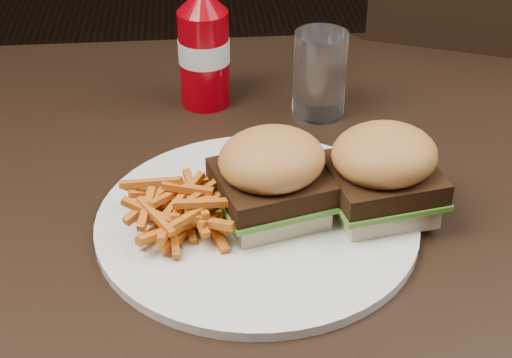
{
  "coord_description": "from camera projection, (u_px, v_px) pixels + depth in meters",
  "views": [
    {
      "loc": [
        -0.05,
        -0.69,
        1.23
      ],
      "look_at": [
        0.0,
        -0.06,
        0.8
      ],
      "focal_mm": 55.0,
      "sensor_mm": 36.0,
      "label": 1
    }
  ],
  "objects": [
    {
      "name": "dining_table",
      "position": [
        249.0,
        202.0,
        0.85
      ],
      "size": [
        1.2,
        0.8,
        0.04
      ],
      "primitive_type": "cube",
      "color": "black",
      "rests_on": "ground"
    },
    {
      "name": "chair_far",
      "position": [
        493.0,
        166.0,
        1.47
      ],
      "size": [
        0.62,
        0.62,
        0.04
      ],
      "primitive_type": "cube",
      "rotation": [
        0.0,
        0.0,
        2.75
      ],
      "color": "black",
      "rests_on": "ground"
    },
    {
      "name": "plate",
      "position": [
        257.0,
        222.0,
        0.78
      ],
      "size": [
        0.32,
        0.32,
        0.01
      ],
      "primitive_type": "cylinder",
      "color": "white",
      "rests_on": "dining_table"
    },
    {
      "name": "sandwich_half_a",
      "position": [
        271.0,
        206.0,
        0.78
      ],
      "size": [
        0.11,
        0.11,
        0.02
      ],
      "primitive_type": "cube",
      "rotation": [
        0.0,
        0.0,
        0.27
      ],
      "color": "beige",
      "rests_on": "plate"
    },
    {
      "name": "sandwich_half_b",
      "position": [
        380.0,
        201.0,
        0.79
      ],
      "size": [
        0.11,
        0.1,
        0.02
      ],
      "primitive_type": "cube",
      "rotation": [
        0.0,
        0.0,
        0.18
      ],
      "color": "beige",
      "rests_on": "plate"
    },
    {
      "name": "fries_pile",
      "position": [
        183.0,
        206.0,
        0.76
      ],
      "size": [
        0.12,
        0.12,
        0.04
      ],
      "primitive_type": null,
      "rotation": [
        0.0,
        0.0,
        -0.32
      ],
      "color": "#BA8028",
      "rests_on": "plate"
    },
    {
      "name": "ketchup_bottle",
      "position": [
        204.0,
        59.0,
        0.97
      ],
      "size": [
        0.08,
        0.08,
        0.13
      ],
      "primitive_type": "cylinder",
      "rotation": [
        0.0,
        0.0,
        0.24
      ],
      "color": "#96000A",
      "rests_on": "dining_table"
    },
    {
      "name": "tumbler",
      "position": [
        320.0,
        73.0,
        0.95
      ],
      "size": [
        0.08,
        0.08,
        0.1
      ],
      "primitive_type": "cylinder",
      "rotation": [
        0.0,
        0.0,
        -0.31
      ],
      "color": "white",
      "rests_on": "dining_table"
    }
  ]
}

